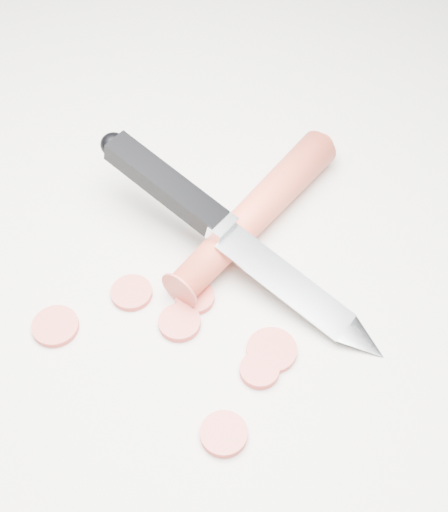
# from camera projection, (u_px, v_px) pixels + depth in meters

# --- Properties ---
(ground) EXTENTS (2.40, 2.40, 0.00)m
(ground) POSITION_uv_depth(u_px,v_px,m) (186.00, 286.00, 0.59)
(ground) COLOR beige
(ground) RESTS_ON ground
(carrot) EXTENTS (0.13, 0.19, 0.03)m
(carrot) POSITION_uv_depth(u_px,v_px,m) (255.00, 213.00, 0.61)
(carrot) COLOR red
(carrot) RESTS_ON ground
(carrot_slice_0) EXTENTS (0.04, 0.04, 0.01)m
(carrot_slice_0) POSITION_uv_depth(u_px,v_px,m) (55.00, 326.00, 0.56)
(carrot_slice_0) COLOR #C5483B
(carrot_slice_0) RESTS_ON ground
(carrot_slice_1) EXTENTS (0.03, 0.03, 0.01)m
(carrot_slice_1) POSITION_uv_depth(u_px,v_px,m) (180.00, 323.00, 0.56)
(carrot_slice_1) COLOR #C5483B
(carrot_slice_1) RESTS_ON ground
(carrot_slice_2) EXTENTS (0.03, 0.03, 0.01)m
(carrot_slice_2) POSITION_uv_depth(u_px,v_px,m) (132.00, 293.00, 0.58)
(carrot_slice_2) COLOR #C5483B
(carrot_slice_2) RESTS_ON ground
(carrot_slice_3) EXTENTS (0.03, 0.03, 0.01)m
(carrot_slice_3) POSITION_uv_depth(u_px,v_px,m) (224.00, 434.00, 0.50)
(carrot_slice_3) COLOR #C5483B
(carrot_slice_3) RESTS_ON ground
(carrot_slice_4) EXTENTS (0.04, 0.04, 0.01)m
(carrot_slice_4) POSITION_uv_depth(u_px,v_px,m) (272.00, 350.00, 0.55)
(carrot_slice_4) COLOR #C5483B
(carrot_slice_4) RESTS_ON ground
(carrot_slice_5) EXTENTS (0.03, 0.03, 0.01)m
(carrot_slice_5) POSITION_uv_depth(u_px,v_px,m) (195.00, 297.00, 0.58)
(carrot_slice_5) COLOR #C5483B
(carrot_slice_5) RESTS_ON ground
(carrot_slice_6) EXTENTS (0.03, 0.03, 0.01)m
(carrot_slice_6) POSITION_uv_depth(u_px,v_px,m) (259.00, 370.00, 0.53)
(carrot_slice_6) COLOR #C5483B
(carrot_slice_6) RESTS_ON ground
(kitchen_knife) EXTENTS (0.27, 0.17, 0.07)m
(kitchen_knife) POSITION_uv_depth(u_px,v_px,m) (238.00, 237.00, 0.57)
(kitchen_knife) COLOR silver
(kitchen_knife) RESTS_ON ground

